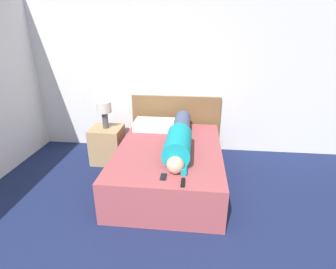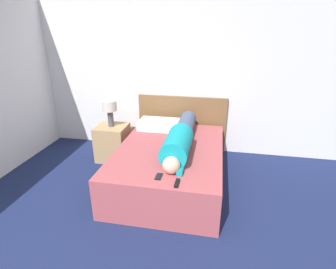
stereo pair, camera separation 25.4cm
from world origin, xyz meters
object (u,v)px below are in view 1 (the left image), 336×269
at_px(pillow_near_headboard, 154,125).
at_px(nightstand, 108,145).
at_px(cell_phone, 163,177).
at_px(table_lamp, 104,110).
at_px(tv_remote, 183,182).
at_px(bed, 169,165).
at_px(person_lying, 179,138).

bearing_deg(pillow_near_headboard, nightstand, -166.55).
distance_m(pillow_near_headboard, cell_phone, 1.47).
bearing_deg(cell_phone, pillow_near_headboard, 102.66).
bearing_deg(nightstand, table_lamp, -90.00).
height_order(table_lamp, tv_remote, table_lamp).
xyz_separation_m(bed, pillow_near_headboard, (-0.31, 0.68, 0.32)).
relative_size(bed, nightstand, 3.42).
xyz_separation_m(nightstand, pillow_near_headboard, (0.73, 0.17, 0.30)).
distance_m(person_lying, tv_remote, 0.88).
bearing_deg(table_lamp, cell_phone, -50.07).
bearing_deg(pillow_near_headboard, cell_phone, -77.34).
bearing_deg(pillow_near_headboard, tv_remote, -70.68).
xyz_separation_m(table_lamp, cell_phone, (1.05, -1.26, -0.34)).
height_order(tv_remote, cell_phone, tv_remote).
bearing_deg(person_lying, cell_phone, -98.73).
xyz_separation_m(bed, person_lying, (0.13, 0.02, 0.40)).
relative_size(table_lamp, cell_phone, 3.18).
bearing_deg(cell_phone, tv_remote, -24.59).
height_order(nightstand, table_lamp, table_lamp).
xyz_separation_m(person_lying, tv_remote, (0.10, -0.87, -0.13)).
relative_size(bed, cell_phone, 14.95).
distance_m(bed, cell_phone, 0.80).
height_order(pillow_near_headboard, cell_phone, pillow_near_headboard).
xyz_separation_m(pillow_near_headboard, cell_phone, (0.32, -1.43, -0.06)).
bearing_deg(pillow_near_headboard, table_lamp, -166.55).
relative_size(table_lamp, pillow_near_headboard, 0.66).
bearing_deg(table_lamp, pillow_near_headboard, 13.45).
xyz_separation_m(bed, nightstand, (-1.04, 0.51, 0.03)).
bearing_deg(table_lamp, person_lying, -22.59).
height_order(table_lamp, pillow_near_headboard, table_lamp).
relative_size(table_lamp, tv_remote, 2.76).
distance_m(bed, pillow_near_headboard, 0.82).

